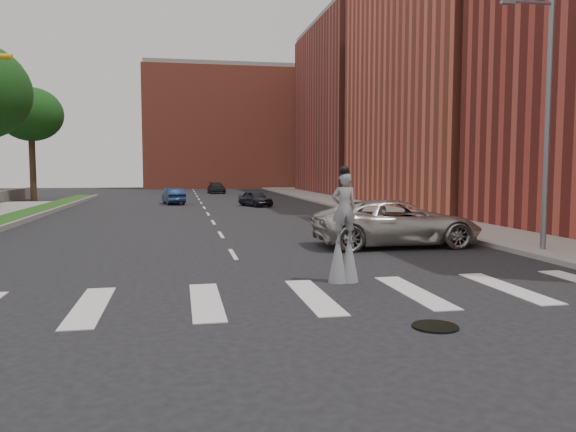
{
  "coord_description": "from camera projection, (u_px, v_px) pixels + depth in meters",
  "views": [
    {
      "loc": [
        -1.85,
        -11.95,
        3.11
      ],
      "look_at": [
        1.24,
        4.04,
        1.7
      ],
      "focal_mm": 35.0,
      "sensor_mm": 36.0,
      "label": 1
    }
  ],
  "objects": [
    {
      "name": "median_curb",
      "position": [
        16.0,
        223.0,
        29.88
      ],
      "size": [
        0.2,
        60.0,
        0.28
      ],
      "primitive_type": "cube",
      "color": "gray",
      "rests_on": "ground"
    },
    {
      "name": "suv_crossing",
      "position": [
        397.0,
        223.0,
        22.27
      ],
      "size": [
        6.66,
        3.1,
        1.84
      ],
      "primitive_type": "imported",
      "rotation": [
        0.0,
        0.0,
        1.56
      ],
      "color": "beige",
      "rests_on": "ground"
    },
    {
      "name": "building_mid",
      "position": [
        481.0,
        56.0,
        44.78
      ],
      "size": [
        16.0,
        22.0,
        24.0
      ],
      "primitive_type": "cube",
      "color": "#C4553D",
      "rests_on": "ground"
    },
    {
      "name": "car_mid",
      "position": [
        173.0,
        196.0,
        47.93
      ],
      "size": [
        2.12,
        4.32,
        1.36
      ],
      "primitive_type": "imported",
      "rotation": [
        0.0,
        0.0,
        3.31
      ],
      "color": "#16294E",
      "rests_on": "ground"
    },
    {
      "name": "tree_5",
      "position": [
        31.0,
        115.0,
        50.49
      ],
      "size": [
        5.69,
        5.69,
        10.33
      ],
      "color": "#332114",
      "rests_on": "ground"
    },
    {
      "name": "building_backdrop",
      "position": [
        229.0,
        130.0,
        88.97
      ],
      "size": [
        26.0,
        14.0,
        18.0
      ],
      "primitive_type": "cube",
      "color": "#C4553D",
      "rests_on": "ground"
    },
    {
      "name": "manhole",
      "position": [
        435.0,
        327.0,
        10.92
      ],
      "size": [
        0.9,
        0.9,
        0.04
      ],
      "primitive_type": "cylinder",
      "color": "black",
      "rests_on": "ground"
    },
    {
      "name": "stilt_performer",
      "position": [
        344.0,
        235.0,
        15.15
      ],
      "size": [
        0.84,
        0.53,
        3.15
      ],
      "rotation": [
        0.0,
        0.0,
        3.17
      ],
      "color": "#332114",
      "rests_on": "ground"
    },
    {
      "name": "sidewalk_right",
      "position": [
        389.0,
        211.0,
        39.12
      ],
      "size": [
        5.0,
        90.0,
        0.18
      ],
      "primitive_type": "cube",
      "color": "gray",
      "rests_on": "ground"
    },
    {
      "name": "streetlight",
      "position": [
        545.0,
        117.0,
        19.82
      ],
      "size": [
        2.05,
        0.2,
        9.0
      ],
      "color": "slate",
      "rests_on": "ground"
    },
    {
      "name": "car_far",
      "position": [
        216.0,
        188.0,
        68.12
      ],
      "size": [
        2.14,
        4.65,
        1.32
      ],
      "primitive_type": "imported",
      "rotation": [
        0.0,
        0.0,
        0.07
      ],
      "color": "black",
      "rests_on": "ground"
    },
    {
      "name": "ground_plane",
      "position": [
        267.0,
        309.0,
        12.31
      ],
      "size": [
        160.0,
        160.0,
        0.0
      ],
      "primitive_type": "plane",
      "color": "black",
      "rests_on": "ground"
    },
    {
      "name": "building_far",
      "position": [
        377.0,
        111.0,
        68.43
      ],
      "size": [
        16.0,
        22.0,
        20.0
      ],
      "primitive_type": "cube",
      "color": "brown",
      "rests_on": "ground"
    },
    {
      "name": "car_near",
      "position": [
        255.0,
        199.0,
        45.11
      ],
      "size": [
        2.76,
        3.96,
        1.25
      ],
      "primitive_type": "imported",
      "rotation": [
        0.0,
        0.0,
        0.39
      ],
      "color": "black",
      "rests_on": "ground"
    }
  ]
}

